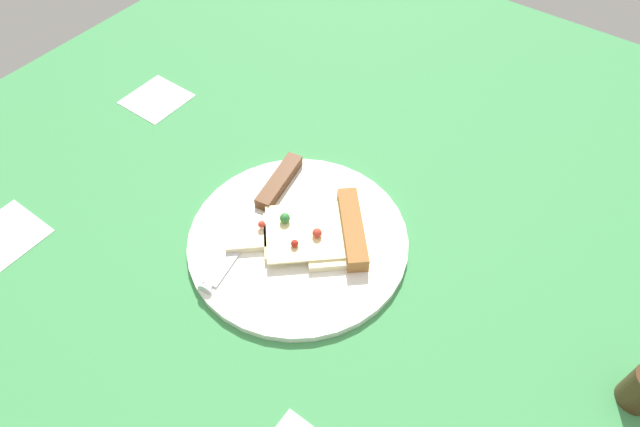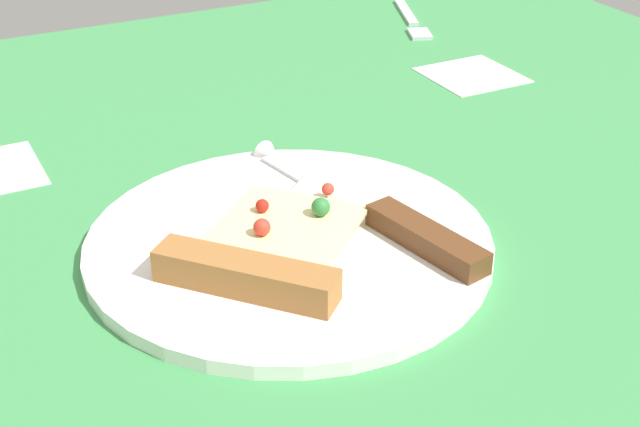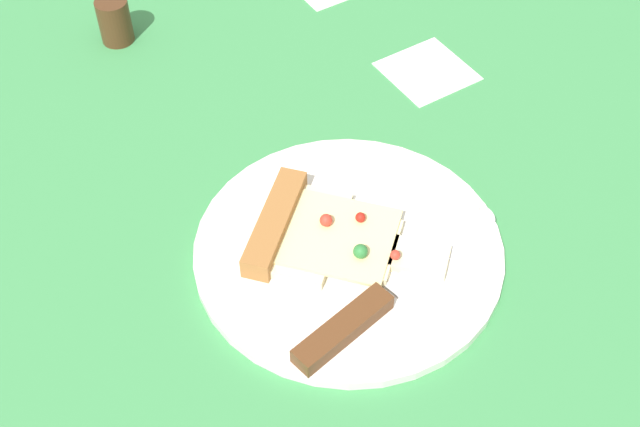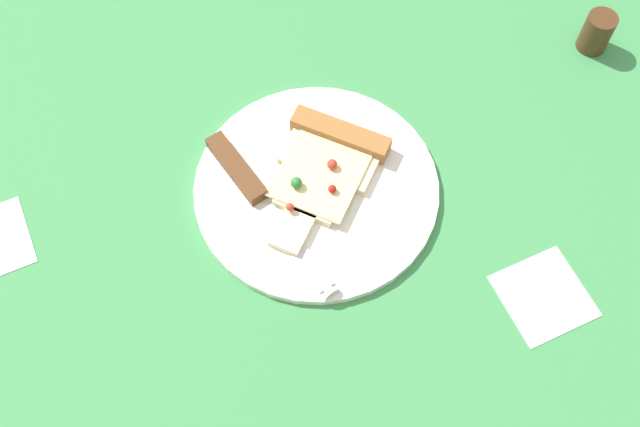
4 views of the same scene
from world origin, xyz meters
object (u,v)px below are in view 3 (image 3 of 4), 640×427
at_px(pizza_slice, 321,235).
at_px(knife, 381,299).
at_px(plate, 348,250).
at_px(pepper_shaker, 115,21).

xyz_separation_m(pizza_slice, knife, (-0.01, 0.09, -0.00)).
distance_m(plate, pizza_slice, 0.03).
bearing_deg(pizza_slice, pepper_shaker, -126.99).
relative_size(plate, knife, 1.18).
bearing_deg(pepper_shaker, plate, 96.70).
bearing_deg(pizza_slice, knife, 52.10).
xyz_separation_m(plate, pizza_slice, (0.02, -0.02, 0.01)).
height_order(plate, pepper_shaker, pepper_shaker).
distance_m(knife, pepper_shaker, 0.48).
bearing_deg(plate, pizza_slice, -48.31).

